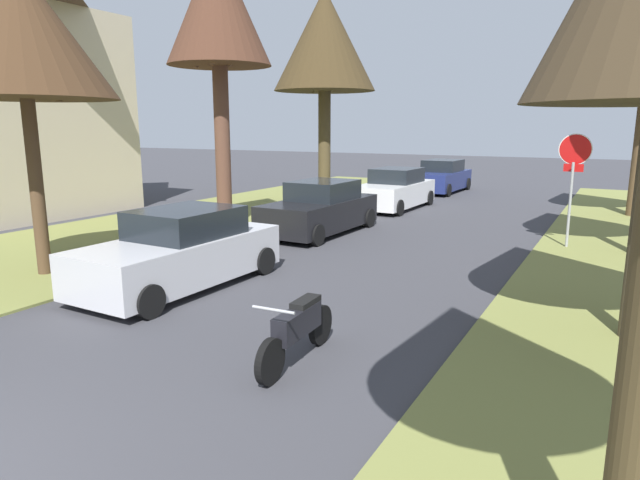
# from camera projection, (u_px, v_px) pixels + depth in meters

# --- Properties ---
(stop_sign_far) EXTENTS (0.81, 0.34, 2.97)m
(stop_sign_far) POSITION_uv_depth(u_px,v_px,m) (574.00, 166.00, 14.22)
(stop_sign_far) COLOR #9EA0A5
(stop_sign_far) RESTS_ON grass_verge_right
(street_tree_left_mid_a) EXTENTS (3.65, 3.65, 6.40)m
(street_tree_left_mid_a) POSITION_uv_depth(u_px,v_px,m) (20.00, 31.00, 11.02)
(street_tree_left_mid_a) COLOR #4E3724
(street_tree_left_mid_a) RESTS_ON grass_verge_left
(street_tree_left_mid_b) EXTENTS (3.06, 3.06, 8.36)m
(street_tree_left_mid_b) POSITION_uv_depth(u_px,v_px,m) (218.00, 8.00, 15.95)
(street_tree_left_mid_b) COLOR brown
(street_tree_left_mid_b) RESTS_ON grass_verge_left
(street_tree_left_far) EXTENTS (4.03, 4.03, 8.38)m
(street_tree_left_far) POSITION_uv_depth(u_px,v_px,m) (325.00, 42.00, 21.57)
(street_tree_left_far) COLOR #483B23
(street_tree_left_far) RESTS_ON grass_verge_left
(parked_sedan_silver) EXTENTS (2.03, 4.44, 1.57)m
(parked_sedan_silver) POSITION_uv_depth(u_px,v_px,m) (181.00, 252.00, 11.06)
(parked_sedan_silver) COLOR #BCBCC1
(parked_sedan_silver) RESTS_ON ground
(parked_sedan_black) EXTENTS (2.03, 4.44, 1.57)m
(parked_sedan_black) POSITION_uv_depth(u_px,v_px,m) (320.00, 209.00, 16.70)
(parked_sedan_black) COLOR black
(parked_sedan_black) RESTS_ON ground
(parked_sedan_white) EXTENTS (2.03, 4.44, 1.57)m
(parked_sedan_white) POSITION_uv_depth(u_px,v_px,m) (395.00, 190.00, 21.69)
(parked_sedan_white) COLOR white
(parked_sedan_white) RESTS_ON ground
(parked_sedan_navy) EXTENTS (2.03, 4.44, 1.57)m
(parked_sedan_navy) POSITION_uv_depth(u_px,v_px,m) (441.00, 177.00, 27.16)
(parked_sedan_navy) COLOR navy
(parked_sedan_navy) RESTS_ON ground
(parked_motorcycle) EXTENTS (0.60, 2.05, 0.97)m
(parked_motorcycle) POSITION_uv_depth(u_px,v_px,m) (298.00, 329.00, 7.52)
(parked_motorcycle) COLOR black
(parked_motorcycle) RESTS_ON ground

